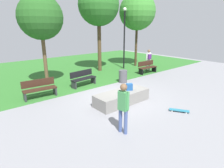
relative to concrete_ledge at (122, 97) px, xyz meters
name	(u,v)px	position (x,y,z in m)	size (l,w,h in m)	color
ground_plane	(116,96)	(0.35, 0.82, -0.28)	(28.00, 28.00, 0.00)	gray
grass_lawn	(52,70)	(0.35, 8.72, -0.27)	(26.60, 12.21, 0.01)	#2D6B28
concrete_ledge	(122,97)	(0.00, 0.00, 0.00)	(2.68, 1.00, 0.55)	gray
backpack_on_ledge	(129,87)	(0.43, -0.05, 0.44)	(0.28, 0.20, 0.32)	#1E4C8C
skater_performing_trick	(123,105)	(-1.73, -1.89, 0.73)	(0.25, 0.43, 1.72)	#3F5184
skateboard_by_ledge	(179,110)	(1.18, -2.24, -0.21)	(0.59, 0.79, 0.08)	teal
park_bench_far_left	(39,88)	(-2.64, 3.18, 0.21)	(1.63, 0.58, 0.91)	#331E14
park_bench_center_lawn	(83,78)	(0.05, 3.45, 0.21)	(1.65, 0.66, 0.91)	black
park_bench_near_path	(147,67)	(5.48, 3.05, 0.21)	(1.62, 0.54, 0.91)	#331E14
tree_leaning_ash	(137,12)	(6.87, 5.54, 4.32)	(3.05, 3.05, 6.14)	#42301E
tree_broad_elm	(41,18)	(-1.52, 5.04, 3.61)	(2.48, 2.48, 5.15)	brown
tree_tall_oak	(99,5)	(3.24, 6.06, 4.62)	(3.03, 3.03, 6.45)	#4C3823
lamp_post	(124,33)	(5.27, 5.39, 2.62)	(0.28, 0.28, 4.84)	black
trash_bin	(123,76)	(2.36, 2.42, 0.12)	(0.53, 0.53, 0.79)	#4C4C51
pedestrian_with_backpack	(149,58)	(6.17, 3.51, 0.74)	(0.41, 0.43, 1.69)	slate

